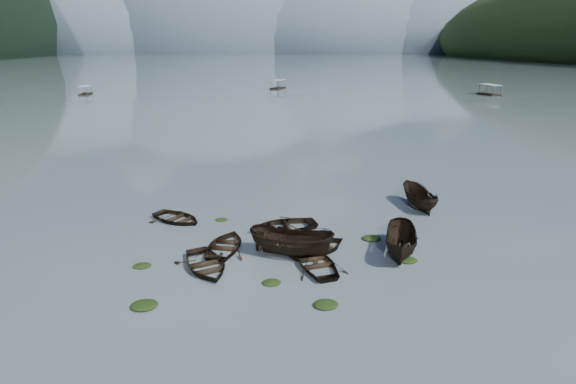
{
  "coord_description": "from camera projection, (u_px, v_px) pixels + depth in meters",
  "views": [
    {
      "loc": [
        -2.55,
        -16.31,
        11.23
      ],
      "look_at": [
        0.0,
        12.0,
        2.0
      ],
      "focal_mm": 28.0,
      "sensor_mm": 36.0,
      "label": 1
    }
  ],
  "objects": [
    {
      "name": "ground_plane",
      "position": [
        313.0,
        323.0,
        19.14
      ],
      "size": [
        2400.0,
        2400.0,
        0.0
      ],
      "primitive_type": "plane",
      "color": "slate"
    },
    {
      "name": "haze_mtn_a",
      "position": [
        109.0,
        53.0,
        849.45
      ],
      "size": [
        520.0,
        520.0,
        280.0
      ],
      "primitive_type": "ellipsoid",
      "color": "#475666",
      "rests_on": "ground"
    },
    {
      "name": "haze_mtn_b",
      "position": [
        216.0,
        53.0,
        866.53
      ],
      "size": [
        520.0,
        520.0,
        340.0
      ],
      "primitive_type": "ellipsoid",
      "color": "#475666",
      "rests_on": "ground"
    },
    {
      "name": "haze_mtn_c",
      "position": [
        318.0,
        52.0,
        883.61
      ],
      "size": [
        520.0,
        520.0,
        260.0
      ],
      "primitive_type": "ellipsoid",
      "color": "#475666",
      "rests_on": "ground"
    },
    {
      "name": "haze_mtn_d",
      "position": [
        407.0,
        52.0,
        898.98
      ],
      "size": [
        520.0,
        520.0,
        220.0
      ],
      "primitive_type": "ellipsoid",
      "color": "#475666",
      "rests_on": "ground"
    },
    {
      "name": "rowboat_0",
      "position": [
        206.0,
        268.0,
        23.86
      ],
      "size": [
        4.17,
        4.84,
        0.84
      ],
      "primitive_type": "imported",
      "rotation": [
        0.0,
        0.0,
        0.36
      ],
      "color": "black",
      "rests_on": "ground"
    },
    {
      "name": "rowboat_1",
      "position": [
        226.0,
        249.0,
        26.17
      ],
      "size": [
        3.76,
        4.55,
        0.82
      ],
      "primitive_type": "imported",
      "rotation": [
        0.0,
        0.0,
        2.88
      ],
      "color": "black",
      "rests_on": "ground"
    },
    {
      "name": "rowboat_2",
      "position": [
        291.0,
        255.0,
        25.33
      ],
      "size": [
        5.27,
        3.63,
        1.91
      ],
      "primitive_type": "imported",
      "rotation": [
        0.0,
        0.0,
        1.17
      ],
      "color": "black",
      "rests_on": "ground"
    },
    {
      "name": "rowboat_3",
      "position": [
        317.0,
        266.0,
        24.08
      ],
      "size": [
        3.5,
        4.35,
        0.8
      ],
      "primitive_type": "imported",
      "rotation": [
        0.0,
        0.0,
        3.35
      ],
      "color": "black",
      "rests_on": "ground"
    },
    {
      "name": "rowboat_4",
      "position": [
        318.0,
        251.0,
        25.92
      ],
      "size": [
        4.77,
        4.34,
        0.81
      ],
      "primitive_type": "imported",
      "rotation": [
        0.0,
        0.0,
        2.08
      ],
      "color": "black",
      "rests_on": "ground"
    },
    {
      "name": "rowboat_5",
      "position": [
        401.0,
        254.0,
        25.49
      ],
      "size": [
        3.15,
        4.98,
        1.8
      ],
      "primitive_type": "imported",
      "rotation": [
        0.0,
        0.0,
        -0.33
      ],
      "color": "black",
      "rests_on": "ground"
    },
    {
      "name": "rowboat_6",
      "position": [
        177.0,
        221.0,
        30.35
      ],
      "size": [
        4.73,
        4.55,
        0.8
      ],
      "primitive_type": "imported",
      "rotation": [
        0.0,
        0.0,
        0.9
      ],
      "color": "black",
      "rests_on": "ground"
    },
    {
      "name": "rowboat_7",
      "position": [
        283.0,
        230.0,
        28.91
      ],
      "size": [
        4.97,
        4.0,
        0.91
      ],
      "primitive_type": "imported",
      "rotation": [
        0.0,
        0.0,
        4.92
      ],
      "color": "black",
      "rests_on": "ground"
    },
    {
      "name": "rowboat_8",
      "position": [
        418.0,
        207.0,
        32.92
      ],
      "size": [
        1.92,
        4.51,
        1.71
      ],
      "primitive_type": "imported",
      "rotation": [
        0.0,
        0.0,
        3.2
      ],
      "color": "black",
      "rests_on": "ground"
    },
    {
      "name": "weed_clump_0",
      "position": [
        144.0,
        307.0,
        20.34
      ],
      "size": [
        1.25,
        1.02,
        0.27
      ],
      "primitive_type": "ellipsoid",
      "color": "black",
      "rests_on": "ground"
    },
    {
      "name": "weed_clump_1",
      "position": [
        271.0,
        283.0,
        22.34
      ],
      "size": [
        0.95,
        0.76,
        0.21
      ],
      "primitive_type": "ellipsoid",
      "color": "black",
      "rests_on": "ground"
    },
    {
      "name": "weed_clump_2",
      "position": [
        326.0,
        306.0,
        20.41
      ],
      "size": [
        1.16,
        0.92,
        0.25
      ],
      "primitive_type": "ellipsoid",
      "color": "black",
      "rests_on": "ground"
    },
    {
      "name": "weed_clump_3",
      "position": [
        396.0,
        232.0,
        28.58
      ],
      "size": [
        0.79,
        0.67,
        0.18
      ],
      "primitive_type": "ellipsoid",
      "color": "black",
      "rests_on": "ground"
    },
    {
      "name": "weed_clump_4",
      "position": [
        407.0,
        261.0,
        24.67
      ],
      "size": [
        1.11,
        0.88,
        0.23
      ],
      "primitive_type": "ellipsoid",
      "color": "black",
      "rests_on": "ground"
    },
    {
      "name": "weed_clump_5",
      "position": [
        142.0,
        266.0,
        24.05
      ],
      "size": [
        0.98,
        0.79,
        0.21
      ],
      "primitive_type": "ellipsoid",
      "color": "black",
      "rests_on": "ground"
    },
    {
      "name": "weed_clump_6",
      "position": [
        222.0,
        220.0,
        30.46
      ],
      "size": [
        0.86,
        0.71,
        0.18
      ],
      "primitive_type": "ellipsoid",
      "color": "black",
      "rests_on": "ground"
    },
    {
      "name": "weed_clump_7",
      "position": [
        371.0,
        239.0,
        27.46
      ],
      "size": [
        1.19,
        0.95,
        0.26
      ],
      "primitive_type": "ellipsoid",
      "color": "black",
      "rests_on": "ground"
    },
    {
      "name": "pontoon_left",
      "position": [
        86.0,
        95.0,
        109.72
      ],
      "size": [
        2.53,
        5.4,
        2.02
      ],
      "primitive_type": null,
      "rotation": [
        0.0,
        0.0,
        0.07
      ],
      "color": "black",
      "rests_on": "ground"
    },
    {
      "name": "pontoon_centre",
      "position": [
        278.0,
        89.0,
        125.05
      ],
      "size": [
        4.99,
        6.54,
        2.32
      ],
      "primitive_type": null,
      "rotation": [
        0.0,
        0.0,
        -0.47
      ],
      "color": "black",
      "rests_on": "ground"
    },
    {
      "name": "pontoon_right",
      "position": [
        489.0,
        95.0,
        109.15
      ],
      "size": [
        3.26,
        6.47,
        2.38
      ],
      "primitive_type": null,
      "rotation": [
        0.0,
        0.0,
        0.11
      ],
      "color": "black",
      "rests_on": "ground"
    }
  ]
}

